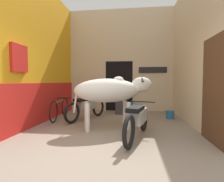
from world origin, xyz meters
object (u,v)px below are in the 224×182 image
Objects in this scene: motorcycle_near at (138,118)px; plastic_stool at (129,107)px; cow at (112,91)px; motorcycle_far at (86,106)px; shopkeeper_seated at (119,97)px; bucket at (170,115)px; bicycle at (60,109)px.

motorcycle_near is 4.82× the size of plastic_stool.
plastic_stool is at bearing 94.80° from motorcycle_near.
cow reaches higher than motorcycle_far.
plastic_stool is (0.37, 0.20, -0.44)m from shopkeeper_seated.
bucket is at bearing -22.72° from shopkeeper_seated.
bucket is (1.74, 1.45, -0.85)m from cow.
bucket is at bearing 39.94° from cow.
plastic_stool is at bearing 80.79° from cow.
motorcycle_far is 1.03× the size of bicycle.
shopkeeper_seated is at bearing 102.46° from motorcycle_near.
plastic_stool is (1.34, 1.35, -0.21)m from motorcycle_far.
cow is 1.17× the size of motorcycle_far.
bucket is at bearing 62.47° from motorcycle_near.
motorcycle_near is at bearing -77.54° from shopkeeper_seated.
cow is 2.42m from bucket.
motorcycle_far is (-1.59, 1.68, -0.01)m from motorcycle_near.
motorcycle_near is at bearing -85.20° from plastic_stool.
motorcycle_far is at bearing -130.02° from shopkeeper_seated.
motorcycle_near is 2.39m from bucket.
plastic_stool reaches higher than bucket.
bicycle is at bearing 151.44° from cow.
cow is 2.52m from plastic_stool.
cow is 5.32× the size of plastic_stool.
plastic_stool is at bearing 31.70° from bicycle.
cow is at bearing -140.06° from bucket.
bicycle is 6.59× the size of bucket.
shopkeeper_seated reaches higher than plastic_stool.
bucket is (2.69, 0.43, -0.29)m from motorcycle_far.
shopkeeper_seated reaches higher than bucket.
motorcycle_near is 7.22× the size of bucket.
motorcycle_near is 1.10× the size of bicycle.
bucket is at bearing -34.17° from plastic_stool.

